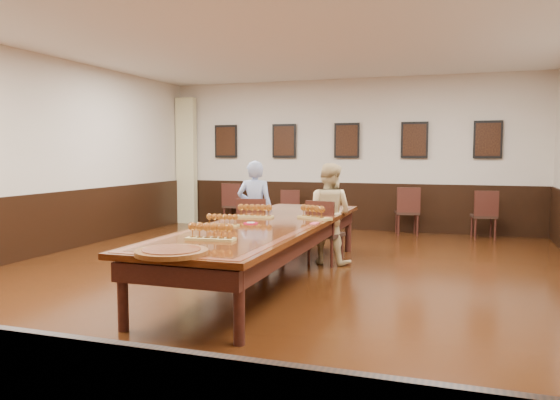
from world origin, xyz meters
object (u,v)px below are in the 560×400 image
(chair_man, at_px, (254,229))
(person_man, at_px, (255,210))
(carved_platter, at_px, (172,252))
(conference_table, at_px, (268,233))
(spare_chair_d, at_px, (484,214))
(spare_chair_b, at_px, (291,209))
(spare_chair_a, at_px, (235,205))
(person_woman, at_px, (329,213))
(chair_woman, at_px, (326,232))
(spare_chair_c, at_px, (407,211))

(chair_man, distance_m, person_man, 0.30)
(carved_platter, bearing_deg, person_man, 99.89)
(conference_table, bearing_deg, spare_chair_d, 58.64)
(spare_chair_b, height_order, spare_chair_d, spare_chair_d)
(spare_chair_d, bearing_deg, spare_chair_a, -11.58)
(spare_chair_b, height_order, carved_platter, spare_chair_b)
(chair_man, relative_size, carved_platter, 1.35)
(spare_chair_b, xyz_separation_m, spare_chair_d, (3.89, -0.06, 0.04))
(person_woman, distance_m, carved_platter, 3.70)
(spare_chair_b, distance_m, person_woman, 3.65)
(spare_chair_a, bearing_deg, spare_chair_b, 175.27)
(chair_woman, xyz_separation_m, carved_platter, (-0.52, -3.56, 0.30))
(chair_woman, xyz_separation_m, person_man, (-1.16, 0.12, 0.29))
(spare_chair_c, xyz_separation_m, spare_chair_d, (1.44, -0.05, -0.01))
(spare_chair_b, relative_size, spare_chair_c, 0.89)
(chair_man, distance_m, spare_chair_c, 3.88)
(spare_chair_a, bearing_deg, person_man, 117.44)
(person_man, distance_m, carved_platter, 3.73)
(spare_chair_d, xyz_separation_m, person_woman, (-2.27, -3.20, 0.28))
(spare_chair_b, distance_m, person_man, 3.28)
(chair_woman, relative_size, spare_chair_b, 1.11)
(spare_chair_d, bearing_deg, conference_table, 48.75)
(spare_chair_d, xyz_separation_m, person_man, (-3.45, -3.18, 0.30))
(spare_chair_a, relative_size, conference_table, 0.19)
(chair_woman, bearing_deg, person_woman, -90.00)
(chair_man, bearing_deg, carved_platter, 89.58)
(chair_man, bearing_deg, spare_chair_d, -146.58)
(chair_man, xyz_separation_m, spare_chair_c, (1.99, 3.33, 0.00))
(spare_chair_c, distance_m, carved_platter, 7.05)
(spare_chair_a, xyz_separation_m, spare_chair_d, (5.22, -0.15, -0.02))
(person_man, distance_m, conference_table, 1.52)
(spare_chair_a, height_order, carved_platter, spare_chair_a)
(spare_chair_a, height_order, spare_chair_d, spare_chair_a)
(spare_chair_b, distance_m, carved_platter, 7.01)
(chair_man, height_order, person_man, person_man)
(carved_platter, bearing_deg, spare_chair_a, 109.02)
(spare_chair_a, xyz_separation_m, spare_chair_b, (1.34, -0.10, -0.05))
(conference_table, bearing_deg, person_man, 117.39)
(spare_chair_d, distance_m, person_woman, 3.93)
(person_woman, bearing_deg, spare_chair_c, -93.07)
(spare_chair_d, height_order, person_man, person_man)
(spare_chair_c, bearing_deg, spare_chair_a, -14.52)
(chair_man, xyz_separation_m, person_woman, (1.16, 0.08, 0.27))
(chair_man, relative_size, person_man, 0.63)
(spare_chair_d, bearing_deg, person_man, 32.79)
(person_woman, bearing_deg, spare_chair_a, -37.35)
(person_man, height_order, person_woman, person_man)
(spare_chair_a, height_order, spare_chair_b, spare_chair_a)
(chair_woman, relative_size, carved_platter, 1.35)
(spare_chair_a, relative_size, spare_chair_d, 1.03)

